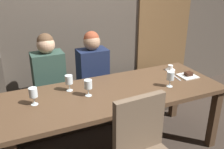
{
  "coord_description": "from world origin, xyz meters",
  "views": [
    {
      "loc": [
        -0.97,
        -2.07,
        1.87
      ],
      "look_at": [
        0.04,
        0.18,
        0.84
      ],
      "focal_mm": 40.8,
      "sensor_mm": 36.0,
      "label": 1
    }
  ],
  "objects_px": {
    "wine_glass_center_front": "(33,93)",
    "fork_on_table": "(177,78)",
    "wine_glass_center_back": "(88,85)",
    "espresso_cup": "(170,68)",
    "dining_table": "(116,99)",
    "diner_bearded": "(92,63)",
    "wine_glass_end_right": "(170,76)",
    "dessert_plate": "(188,75)",
    "diner_redhead": "(48,68)",
    "wine_glass_near_right": "(69,80)",
    "banquette_bench": "(93,104)"
  },
  "relations": [
    {
      "from": "dining_table",
      "to": "wine_glass_center_front",
      "type": "relative_size",
      "value": 13.41
    },
    {
      "from": "diner_bearded",
      "to": "wine_glass_center_back",
      "type": "height_order",
      "value": "diner_bearded"
    },
    {
      "from": "wine_glass_center_front",
      "to": "wine_glass_center_back",
      "type": "relative_size",
      "value": 1.0
    },
    {
      "from": "wine_glass_center_front",
      "to": "wine_glass_center_back",
      "type": "distance_m",
      "value": 0.5
    },
    {
      "from": "wine_glass_center_front",
      "to": "espresso_cup",
      "type": "xyz_separation_m",
      "value": [
        1.62,
        0.19,
        -0.09
      ]
    },
    {
      "from": "wine_glass_center_front",
      "to": "wine_glass_near_right",
      "type": "height_order",
      "value": "same"
    },
    {
      "from": "wine_glass_center_back",
      "to": "wine_glass_near_right",
      "type": "bearing_deg",
      "value": 126.8
    },
    {
      "from": "wine_glass_near_right",
      "to": "dessert_plate",
      "type": "relative_size",
      "value": 0.86
    },
    {
      "from": "wine_glass_center_front",
      "to": "fork_on_table",
      "type": "bearing_deg",
      "value": -1.15
    },
    {
      "from": "wine_glass_end_right",
      "to": "dessert_plate",
      "type": "relative_size",
      "value": 0.86
    },
    {
      "from": "dining_table",
      "to": "fork_on_table",
      "type": "xyz_separation_m",
      "value": [
        0.76,
        0.02,
        0.09
      ]
    },
    {
      "from": "diner_bearded",
      "to": "wine_glass_center_front",
      "type": "relative_size",
      "value": 4.56
    },
    {
      "from": "dining_table",
      "to": "banquette_bench",
      "type": "xyz_separation_m",
      "value": [
        0.0,
        0.7,
        -0.42
      ]
    },
    {
      "from": "fork_on_table",
      "to": "dessert_plate",
      "type": "bearing_deg",
      "value": 2.39
    },
    {
      "from": "dining_table",
      "to": "dessert_plate",
      "type": "xyz_separation_m",
      "value": [
        0.9,
        0.0,
        0.1
      ]
    },
    {
      "from": "dining_table",
      "to": "diner_redhead",
      "type": "height_order",
      "value": "diner_redhead"
    },
    {
      "from": "dining_table",
      "to": "diner_redhead",
      "type": "xyz_separation_m",
      "value": [
        -0.52,
        0.71,
        0.16
      ]
    },
    {
      "from": "diner_bearded",
      "to": "espresso_cup",
      "type": "xyz_separation_m",
      "value": [
        0.83,
        -0.45,
        -0.04
      ]
    },
    {
      "from": "dining_table",
      "to": "banquette_bench",
      "type": "relative_size",
      "value": 0.88
    },
    {
      "from": "diner_bearded",
      "to": "wine_glass_center_back",
      "type": "bearing_deg",
      "value": -113.23
    },
    {
      "from": "wine_glass_center_front",
      "to": "wine_glass_end_right",
      "type": "distance_m",
      "value": 1.35
    },
    {
      "from": "diner_redhead",
      "to": "fork_on_table",
      "type": "relative_size",
      "value": 4.53
    },
    {
      "from": "dessert_plate",
      "to": "diner_bearded",
      "type": "bearing_deg",
      "value": 142.58
    },
    {
      "from": "diner_bearded",
      "to": "wine_glass_center_front",
      "type": "distance_m",
      "value": 1.02
    },
    {
      "from": "wine_glass_center_front",
      "to": "wine_glass_end_right",
      "type": "bearing_deg",
      "value": -7.95
    },
    {
      "from": "banquette_bench",
      "to": "wine_glass_center_front",
      "type": "distance_m",
      "value": 1.2
    },
    {
      "from": "wine_glass_near_right",
      "to": "espresso_cup",
      "type": "xyz_separation_m",
      "value": [
        1.26,
        0.05,
        -0.09
      ]
    },
    {
      "from": "diner_bearded",
      "to": "wine_glass_near_right",
      "type": "relative_size",
      "value": 4.56
    },
    {
      "from": "wine_glass_center_front",
      "to": "fork_on_table",
      "type": "xyz_separation_m",
      "value": [
        1.54,
        -0.03,
        -0.11
      ]
    },
    {
      "from": "dining_table",
      "to": "wine_glass_center_front",
      "type": "height_order",
      "value": "wine_glass_center_front"
    },
    {
      "from": "wine_glass_center_front",
      "to": "wine_glass_end_right",
      "type": "xyz_separation_m",
      "value": [
        1.33,
        -0.19,
        0.0
      ]
    },
    {
      "from": "espresso_cup",
      "to": "dessert_plate",
      "type": "height_order",
      "value": "espresso_cup"
    },
    {
      "from": "wine_glass_end_right",
      "to": "espresso_cup",
      "type": "height_order",
      "value": "wine_glass_end_right"
    },
    {
      "from": "wine_glass_end_right",
      "to": "wine_glass_near_right",
      "type": "bearing_deg",
      "value": 161.07
    },
    {
      "from": "banquette_bench",
      "to": "wine_glass_center_back",
      "type": "height_order",
      "value": "wine_glass_center_back"
    },
    {
      "from": "diner_bearded",
      "to": "diner_redhead",
      "type": "bearing_deg",
      "value": 177.73
    },
    {
      "from": "diner_redhead",
      "to": "diner_bearded",
      "type": "xyz_separation_m",
      "value": [
        0.53,
        -0.02,
        -0.01
      ]
    },
    {
      "from": "dining_table",
      "to": "diner_bearded",
      "type": "height_order",
      "value": "diner_bearded"
    },
    {
      "from": "wine_glass_near_right",
      "to": "dessert_plate",
      "type": "bearing_deg",
      "value": -8.25
    },
    {
      "from": "diner_redhead",
      "to": "diner_bearded",
      "type": "bearing_deg",
      "value": -2.27
    },
    {
      "from": "dining_table",
      "to": "wine_glass_near_right",
      "type": "height_order",
      "value": "wine_glass_near_right"
    },
    {
      "from": "wine_glass_center_back",
      "to": "espresso_cup",
      "type": "xyz_separation_m",
      "value": [
        1.12,
        0.23,
        -0.09
      ]
    },
    {
      "from": "wine_glass_center_back",
      "to": "espresso_cup",
      "type": "relative_size",
      "value": 1.37
    },
    {
      "from": "dining_table",
      "to": "diner_bearded",
      "type": "distance_m",
      "value": 0.7
    },
    {
      "from": "diner_bearded",
      "to": "fork_on_table",
      "type": "distance_m",
      "value": 1.01
    },
    {
      "from": "diner_bearded",
      "to": "espresso_cup",
      "type": "distance_m",
      "value": 0.94
    },
    {
      "from": "diner_bearded",
      "to": "wine_glass_end_right",
      "type": "bearing_deg",
      "value": -56.66
    },
    {
      "from": "wine_glass_end_right",
      "to": "diner_bearded",
      "type": "bearing_deg",
      "value": 123.34
    },
    {
      "from": "diner_redhead",
      "to": "wine_glass_end_right",
      "type": "relative_size",
      "value": 4.7
    },
    {
      "from": "dining_table",
      "to": "banquette_bench",
      "type": "height_order",
      "value": "dining_table"
    }
  ]
}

